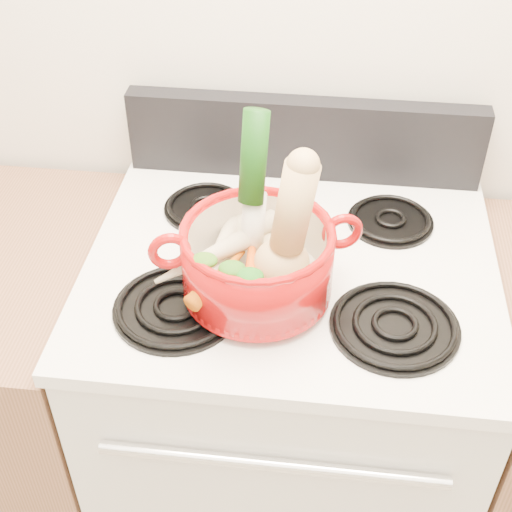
# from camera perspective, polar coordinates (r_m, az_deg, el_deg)

# --- Properties ---
(wall_back) EXTENTS (3.50, 0.02, 2.60)m
(wall_back) POSITION_cam_1_polar(r_m,az_deg,el_deg) (1.49, 4.47, 19.02)
(wall_back) COLOR white
(wall_back) RESTS_ON floor
(stove_body) EXTENTS (0.76, 0.65, 0.92)m
(stove_body) POSITION_cam_1_polar(r_m,az_deg,el_deg) (1.72, 2.31, -12.86)
(stove_body) COLOR silver
(stove_body) RESTS_ON floor
(cooktop) EXTENTS (0.78, 0.67, 0.03)m
(cooktop) POSITION_cam_1_polar(r_m,az_deg,el_deg) (1.37, 2.83, -0.80)
(cooktop) COLOR white
(cooktop) RESTS_ON stove_body
(control_backsplash) EXTENTS (0.76, 0.05, 0.18)m
(control_backsplash) POSITION_cam_1_polar(r_m,az_deg,el_deg) (1.55, 3.87, 9.37)
(control_backsplash) COLOR black
(control_backsplash) RESTS_ON cooktop
(oven_handle) EXTENTS (0.60, 0.02, 0.02)m
(oven_handle) POSITION_cam_1_polar(r_m,az_deg,el_deg) (1.26, 1.28, -16.34)
(oven_handle) COLOR silver
(oven_handle) RESTS_ON stove_body
(burner_front_left) EXTENTS (0.22, 0.22, 0.02)m
(burner_front_left) POSITION_cam_1_polar(r_m,az_deg,el_deg) (1.26, -6.40, -4.02)
(burner_front_left) COLOR black
(burner_front_left) RESTS_ON cooktop
(burner_front_right) EXTENTS (0.22, 0.22, 0.02)m
(burner_front_right) POSITION_cam_1_polar(r_m,az_deg,el_deg) (1.24, 11.05, -5.42)
(burner_front_right) COLOR black
(burner_front_right) RESTS_ON cooktop
(burner_back_left) EXTENTS (0.17, 0.17, 0.02)m
(burner_back_left) POSITION_cam_1_polar(r_m,az_deg,el_deg) (1.48, -4.04, 3.99)
(burner_back_left) COLOR black
(burner_back_left) RESTS_ON cooktop
(burner_back_right) EXTENTS (0.17, 0.17, 0.02)m
(burner_back_right) POSITION_cam_1_polar(r_m,az_deg,el_deg) (1.47, 10.71, 2.89)
(burner_back_right) COLOR black
(burner_back_right) RESTS_ON cooktop
(dutch_oven) EXTENTS (0.33, 0.33, 0.13)m
(dutch_oven) POSITION_cam_1_polar(r_m,az_deg,el_deg) (1.23, 0.11, -0.40)
(dutch_oven) COLOR #9B0A0A
(dutch_oven) RESTS_ON burner_front_left
(pot_handle_left) EXTENTS (0.07, 0.04, 0.07)m
(pot_handle_left) POSITION_cam_1_polar(r_m,az_deg,el_deg) (1.19, -6.93, 0.39)
(pot_handle_left) COLOR #9B0A0A
(pot_handle_left) RESTS_ON dutch_oven
(pot_handle_right) EXTENTS (0.07, 0.04, 0.07)m
(pot_handle_right) POSITION_cam_1_polar(r_m,az_deg,el_deg) (1.23, 6.92, 1.97)
(pot_handle_right) COLOR #9B0A0A
(pot_handle_right) RESTS_ON dutch_oven
(squash) EXTENTS (0.15, 0.13, 0.26)m
(squash) POSITION_cam_1_polar(r_m,az_deg,el_deg) (1.17, 2.15, 2.40)
(squash) COLOR tan
(squash) RESTS_ON dutch_oven
(leek) EXTENTS (0.07, 0.12, 0.30)m
(leek) POSITION_cam_1_polar(r_m,az_deg,el_deg) (1.21, -0.29, 5.25)
(leek) COLOR beige
(leek) RESTS_ON dutch_oven
(ginger) EXTENTS (0.08, 0.06, 0.04)m
(ginger) POSITION_cam_1_polar(r_m,az_deg,el_deg) (1.29, 1.11, 0.83)
(ginger) COLOR tan
(ginger) RESTS_ON dutch_oven
(parsnip_0) EXTENTS (0.13, 0.20, 0.06)m
(parsnip_0) POSITION_cam_1_polar(r_m,az_deg,el_deg) (1.27, -2.07, 0.32)
(parsnip_0) COLOR beige
(parsnip_0) RESTS_ON dutch_oven
(parsnip_1) EXTENTS (0.08, 0.19, 0.05)m
(parsnip_1) POSITION_cam_1_polar(r_m,az_deg,el_deg) (1.26, -3.10, 0.31)
(parsnip_1) COLOR beige
(parsnip_1) RESTS_ON dutch_oven
(parsnip_2) EXTENTS (0.12, 0.20, 0.06)m
(parsnip_2) POSITION_cam_1_polar(r_m,az_deg,el_deg) (1.29, -0.72, 1.62)
(parsnip_2) COLOR beige
(parsnip_2) RESTS_ON dutch_oven
(parsnip_3) EXTENTS (0.17, 0.14, 0.05)m
(parsnip_3) POSITION_cam_1_polar(r_m,az_deg,el_deg) (1.23, -4.41, -0.17)
(parsnip_3) COLOR beige
(parsnip_3) RESTS_ON dutch_oven
(parsnip_4) EXTENTS (0.16, 0.17, 0.05)m
(parsnip_4) POSITION_cam_1_polar(r_m,az_deg,el_deg) (1.26, -1.65, 0.99)
(parsnip_4) COLOR beige
(parsnip_4) RESTS_ON dutch_oven
(carrot_0) EXTENTS (0.08, 0.17, 0.05)m
(carrot_0) POSITION_cam_1_polar(r_m,az_deg,el_deg) (1.23, -0.28, -1.64)
(carrot_0) COLOR #D55D0A
(carrot_0) RESTS_ON dutch_oven
(carrot_1) EXTENTS (0.10, 0.15, 0.05)m
(carrot_1) POSITION_cam_1_polar(r_m,az_deg,el_deg) (1.22, -3.01, -1.76)
(carrot_1) COLOR orange
(carrot_1) RESTS_ON dutch_oven
(carrot_2) EXTENTS (0.05, 0.18, 0.05)m
(carrot_2) POSITION_cam_1_polar(r_m,az_deg,el_deg) (1.21, -0.38, -1.23)
(carrot_2) COLOR #D64D0A
(carrot_2) RESTS_ON dutch_oven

